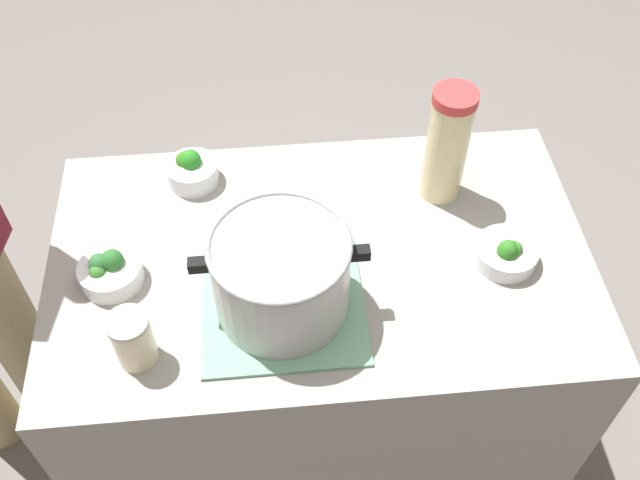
% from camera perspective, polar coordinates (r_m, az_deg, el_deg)
% --- Properties ---
extents(ground_plane, '(8.00, 8.00, 0.00)m').
position_cam_1_polar(ground_plane, '(2.36, -0.00, -15.14)').
color(ground_plane, slate).
extents(counter_slab, '(1.18, 0.71, 0.91)m').
position_cam_1_polar(counter_slab, '(1.95, -0.00, -9.55)').
color(counter_slab, gray).
rests_on(counter_slab, ground_plane).
extents(dish_cloth, '(0.33, 0.32, 0.01)m').
position_cam_1_polar(dish_cloth, '(1.49, -2.94, -5.08)').
color(dish_cloth, '#72AF8A').
rests_on(dish_cloth, counter_slab).
extents(cooking_pot, '(0.35, 0.28, 0.19)m').
position_cam_1_polar(cooking_pot, '(1.41, -3.11, -2.67)').
color(cooking_pot, '#B7B7BC').
rests_on(cooking_pot, dish_cloth).
extents(lemonade_pitcher, '(0.10, 0.10, 0.29)m').
position_cam_1_polar(lemonade_pitcher, '(1.62, 9.96, 7.38)').
color(lemonade_pitcher, beige).
rests_on(lemonade_pitcher, counter_slab).
extents(mason_jar, '(0.08, 0.08, 0.13)m').
position_cam_1_polar(mason_jar, '(1.42, -14.51, -7.59)').
color(mason_jar, beige).
rests_on(mason_jar, counter_slab).
extents(broccoli_bowl_front, '(0.12, 0.12, 0.09)m').
position_cam_1_polar(broccoli_bowl_front, '(1.73, -10.06, 5.45)').
color(broccoli_bowl_front, silver).
rests_on(broccoli_bowl_front, counter_slab).
extents(broccoli_bowl_center, '(0.13, 0.13, 0.08)m').
position_cam_1_polar(broccoli_bowl_center, '(1.57, -16.23, -2.38)').
color(broccoli_bowl_center, silver).
rests_on(broccoli_bowl_center, counter_slab).
extents(broccoli_bowl_back, '(0.13, 0.13, 0.07)m').
position_cam_1_polar(broccoli_bowl_back, '(1.59, 14.49, -1.00)').
color(broccoli_bowl_back, silver).
rests_on(broccoli_bowl_back, counter_slab).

